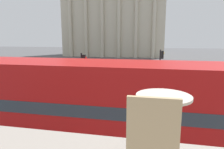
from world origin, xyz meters
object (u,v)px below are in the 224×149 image
Objects in this scene: double_decker_bus at (92,107)px; pedestrian_red at (61,82)px; traffic_light_near at (83,74)px; cafe_dining_table at (163,112)px; pedestrian_yellow at (72,74)px; cafe_chair_0 at (152,139)px; traffic_light_mid at (161,65)px; plaza_building_left at (115,12)px.

double_decker_bus is 11.01m from pedestrian_red.
pedestrian_red is (-3.60, 4.09, -1.63)m from traffic_light_near.
cafe_dining_table reaches higher than pedestrian_yellow.
cafe_dining_table reaches higher than double_decker_bus.
double_decker_bus is at bearing -66.87° from traffic_light_near.
pedestrian_red is at bearing 114.93° from cafe_chair_0.
double_decker_bus reaches higher than traffic_light_near.
cafe_chair_0 is (2.30, -5.76, 1.90)m from double_decker_bus.
traffic_light_mid reaches higher than pedestrian_red.
traffic_light_mid is at bearing -13.80° from pedestrian_red.
plaza_building_left is 6.93× the size of traffic_light_mid.
traffic_light_near is 2.27× the size of pedestrian_yellow.
plaza_building_left is 46.23m from traffic_light_near.
traffic_light_mid is (3.07, 10.79, 0.30)m from double_decker_bus.
traffic_light_near is 2.33× the size of pedestrian_red.
pedestrian_yellow is (-0.52, 3.94, 0.03)m from pedestrian_red.
traffic_light_mid is 2.25× the size of pedestrian_yellow.
traffic_light_mid reaches higher than pedestrian_yellow.
cafe_chair_0 is 0.53× the size of pedestrian_red.
traffic_light_near is at bearing 108.98° from cafe_chair_0.
cafe_chair_0 reaches higher than pedestrian_yellow.
plaza_building_left is at bearing -108.92° from pedestrian_yellow.
cafe_chair_0 is at bearing -65.16° from double_decker_bus.
pedestrian_red is (-8.23, 14.42, -3.22)m from cafe_dining_table.
traffic_light_mid is at bearing -73.78° from plaza_building_left.
pedestrian_yellow is at bearing 165.60° from traffic_light_mid.
traffic_light_mid is at bearing 83.88° from cafe_chair_0.
double_decker_bus is 11.22m from traffic_light_mid.
traffic_light_mid is 9.84m from pedestrian_yellow.
double_decker_bus is 5.95× the size of pedestrian_red.
traffic_light_near is 5.69m from pedestrian_red.
cafe_chair_0 is (-0.11, -0.59, -0.02)m from cafe_dining_table.
plaza_building_left reaches higher than double_decker_bus.
pedestrian_red is at bearing 119.70° from cafe_dining_table.
cafe_chair_0 is 11.92m from traffic_light_near.
traffic_light_near reaches higher than pedestrian_yellow.
cafe_dining_table is 0.60m from cafe_chair_0.
pedestrian_yellow is (-8.75, 18.37, -3.19)m from cafe_dining_table.
pedestrian_red is at bearing 131.36° from traffic_light_near.
double_decker_bus is at bearing 115.07° from cafe_dining_table.
cafe_chair_0 reaches higher than traffic_light_near.
pedestrian_red is (-5.81, 9.26, -1.30)m from double_decker_bus.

